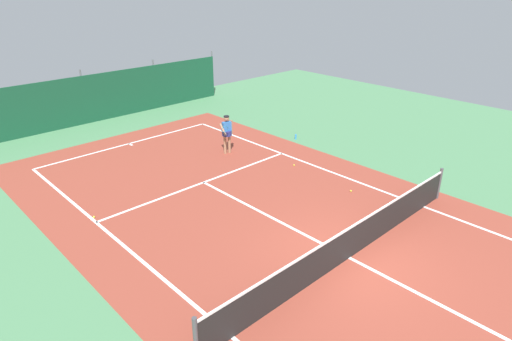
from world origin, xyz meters
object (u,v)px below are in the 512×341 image
(tennis_net, at_px, (351,242))
(tennis_player, at_px, (227,132))
(tennis_ball_near_player, at_px, (294,165))
(tennis_ball_midcourt, at_px, (351,191))
(tennis_ball_by_sideline, at_px, (94,217))
(water_bottle, at_px, (296,137))
(parked_car, at_px, (67,98))

(tennis_net, distance_m, tennis_player, 8.40)
(tennis_ball_near_player, height_order, tennis_ball_midcourt, same)
(tennis_net, distance_m, tennis_ball_near_player, 6.27)
(tennis_player, distance_m, tennis_ball_by_sideline, 6.70)
(tennis_player, bearing_deg, water_bottle, -178.88)
(tennis_ball_near_player, xyz_separation_m, parked_car, (-3.52, 13.37, 0.81))
(tennis_ball_near_player, height_order, water_bottle, water_bottle)
(tennis_ball_midcourt, xyz_separation_m, water_bottle, (2.59, 4.91, 0.09))
(tennis_player, relative_size, tennis_ball_near_player, 24.85)
(tennis_ball_near_player, xyz_separation_m, water_bottle, (2.34, 2.02, 0.09))
(tennis_net, bearing_deg, tennis_ball_by_sideline, 120.94)
(tennis_ball_midcourt, bearing_deg, tennis_ball_near_player, 85.19)
(tennis_net, xyz_separation_m, tennis_ball_near_player, (3.53, 5.16, -0.48))
(tennis_player, xyz_separation_m, parked_car, (-2.47, 10.51, -0.12))
(tennis_net, xyz_separation_m, parked_car, (0.01, 18.53, 0.33))
(tennis_ball_by_sideline, bearing_deg, parked_car, 71.14)
(tennis_ball_near_player, bearing_deg, tennis_net, -124.35)
(tennis_ball_near_player, bearing_deg, tennis_ball_midcourt, -94.81)
(tennis_ball_near_player, bearing_deg, tennis_ball_by_sideline, 168.37)
(water_bottle, bearing_deg, tennis_ball_by_sideline, -177.31)
(tennis_net, height_order, parked_car, parked_car)
(tennis_ball_midcourt, bearing_deg, tennis_ball_by_sideline, 148.72)
(tennis_player, relative_size, tennis_ball_by_sideline, 24.85)
(tennis_ball_by_sideline, bearing_deg, tennis_ball_near_player, -11.63)
(tennis_ball_midcourt, relative_size, tennis_ball_by_sideline, 1.00)
(tennis_ball_by_sideline, distance_m, parked_car, 12.51)
(tennis_ball_midcourt, bearing_deg, tennis_net, -145.31)
(tennis_net, height_order, tennis_player, tennis_player)
(tennis_net, relative_size, parked_car, 2.36)
(tennis_net, xyz_separation_m, water_bottle, (5.87, 7.18, -0.39))
(tennis_ball_midcourt, relative_size, parked_car, 0.02)
(tennis_ball_near_player, relative_size, tennis_ball_by_sideline, 1.00)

